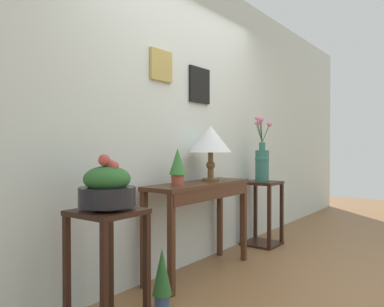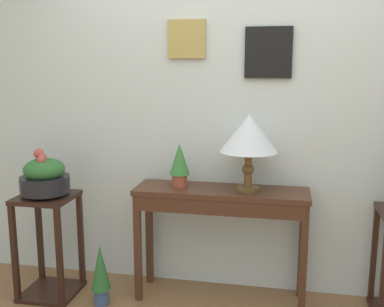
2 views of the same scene
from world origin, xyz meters
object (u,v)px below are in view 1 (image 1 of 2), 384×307
at_px(console_table, 201,198).
at_px(potted_plant_floor, 162,277).
at_px(planter_bowl_wide_left, 107,188).
at_px(table_lamp, 211,140).
at_px(potted_plant_on_console, 178,165).
at_px(pedestal_stand_right, 262,213).
at_px(flower_vase_tall_right, 262,161).
at_px(pedestal_stand_left, 107,271).

relative_size(console_table, potted_plant_floor, 2.73).
height_order(planter_bowl_wide_left, potted_plant_floor, planter_bowl_wide_left).
height_order(table_lamp, potted_plant_on_console, table_lamp).
bearing_deg(console_table, pedestal_stand_right, 0.17).
bearing_deg(potted_plant_on_console, console_table, -6.51).
bearing_deg(potted_plant_floor, console_table, 16.18).
height_order(pedestal_stand_right, potted_plant_floor, pedestal_stand_right).
relative_size(potted_plant_on_console, flower_vase_tall_right, 0.41).
xyz_separation_m(table_lamp, potted_plant_on_console, (-0.47, 0.01, -0.21)).
bearing_deg(potted_plant_floor, planter_bowl_wide_left, 170.19).
xyz_separation_m(planter_bowl_wide_left, potted_plant_floor, (0.41, -0.07, -0.63)).
xyz_separation_m(table_lamp, pedestal_stand_left, (-1.38, -0.18, -0.80)).
height_order(table_lamp, flower_vase_tall_right, flower_vase_tall_right).
bearing_deg(console_table, table_lamp, 6.86).
bearing_deg(console_table, pedestal_stand_left, -172.57).
relative_size(potted_plant_on_console, planter_bowl_wide_left, 0.90).
distance_m(table_lamp, flower_vase_tall_right, 1.04).
xyz_separation_m(console_table, pedestal_stand_left, (-1.20, -0.16, -0.30)).
bearing_deg(table_lamp, planter_bowl_wide_left, -172.62).
bearing_deg(planter_bowl_wide_left, potted_plant_on_console, 11.83).
height_order(potted_plant_on_console, pedestal_stand_right, potted_plant_on_console).
bearing_deg(table_lamp, pedestal_stand_right, -0.99).
bearing_deg(potted_plant_on_console, pedestal_stand_right, -1.14).
distance_m(console_table, potted_plant_floor, 0.93).
xyz_separation_m(table_lamp, pedestal_stand_right, (1.02, -0.02, -0.81)).
relative_size(console_table, potted_plant_on_console, 3.88).
distance_m(table_lamp, planter_bowl_wide_left, 1.42).
relative_size(pedestal_stand_left, planter_bowl_wide_left, 2.19).
relative_size(table_lamp, pedestal_stand_left, 0.69).
bearing_deg(table_lamp, pedestal_stand_left, -172.64).
xyz_separation_m(potted_plant_on_console, potted_plant_floor, (-0.50, -0.26, -0.73)).
bearing_deg(console_table, flower_vase_tall_right, 0.12).
height_order(potted_plant_on_console, potted_plant_floor, potted_plant_on_console).
distance_m(potted_plant_on_console, flower_vase_tall_right, 1.49).
relative_size(potted_plant_on_console, potted_plant_floor, 0.71).
relative_size(planter_bowl_wide_left, flower_vase_tall_right, 0.46).
relative_size(console_table, pedestal_stand_left, 1.59).
bearing_deg(potted_plant_floor, table_lamp, 14.52).
distance_m(potted_plant_on_console, potted_plant_floor, 0.92).
height_order(pedestal_stand_left, planter_bowl_wide_left, planter_bowl_wide_left).
xyz_separation_m(pedestal_stand_right, potted_plant_floor, (-1.99, -0.23, -0.13)).
height_order(potted_plant_on_console, planter_bowl_wide_left, potted_plant_on_console).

